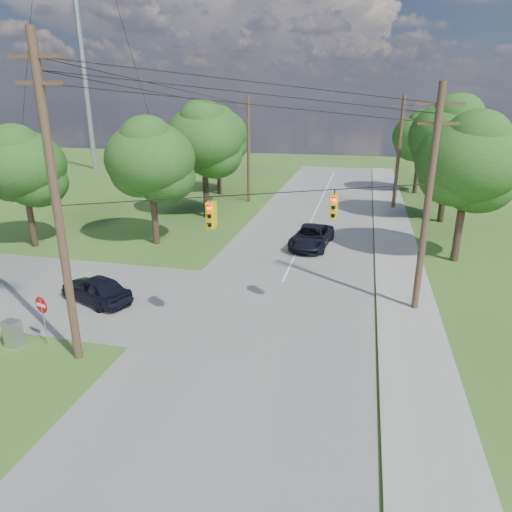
% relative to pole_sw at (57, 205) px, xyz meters
% --- Properties ---
extents(ground, '(140.00, 140.00, 0.00)m').
position_rel_pole_sw_xyz_m(ground, '(4.60, -0.40, -6.23)').
color(ground, '#385A1E').
rests_on(ground, ground).
extents(main_road, '(10.00, 100.00, 0.03)m').
position_rel_pole_sw_xyz_m(main_road, '(6.60, 4.60, -6.21)').
color(main_road, gray).
rests_on(main_road, ground).
extents(sidewalk_east, '(2.60, 100.00, 0.12)m').
position_rel_pole_sw_xyz_m(sidewalk_east, '(13.30, 4.60, -6.17)').
color(sidewalk_east, gray).
rests_on(sidewalk_east, ground).
extents(pole_sw, '(2.00, 0.32, 12.00)m').
position_rel_pole_sw_xyz_m(pole_sw, '(0.00, 0.00, 0.00)').
color(pole_sw, brown).
rests_on(pole_sw, ground).
extents(pole_ne, '(2.00, 0.32, 10.50)m').
position_rel_pole_sw_xyz_m(pole_ne, '(13.50, 7.60, -0.76)').
color(pole_ne, brown).
rests_on(pole_ne, ground).
extents(pole_north_e, '(2.00, 0.32, 10.00)m').
position_rel_pole_sw_xyz_m(pole_north_e, '(13.50, 29.60, -1.10)').
color(pole_north_e, brown).
rests_on(pole_north_e, ground).
extents(pole_north_w, '(2.00, 0.32, 10.00)m').
position_rel_pole_sw_xyz_m(pole_north_w, '(-0.40, 29.60, -1.10)').
color(pole_north_w, brown).
rests_on(pole_north_w, ground).
extents(power_lines, '(13.93, 29.62, 4.93)m').
position_rel_pole_sw_xyz_m(power_lines, '(6.10, 11.14, 2.93)').
color(power_lines, black).
rests_on(power_lines, ground).
extents(traffic_signals, '(4.91, 3.27, 1.05)m').
position_rel_pole_sw_xyz_m(traffic_signals, '(7.15, 4.03, -0.73)').
color(traffic_signals, yellow).
rests_on(traffic_signals, ground).
extents(tree_w_near, '(6.00, 6.00, 8.40)m').
position_rel_pole_sw_xyz_m(tree_w_near, '(-3.40, 14.60, -0.30)').
color(tree_w_near, '#412E20').
rests_on(tree_w_near, ground).
extents(tree_w_mid, '(6.40, 6.40, 9.22)m').
position_rel_pole_sw_xyz_m(tree_w_mid, '(-2.40, 22.60, 0.35)').
color(tree_w_mid, '#412E20').
rests_on(tree_w_mid, ground).
extents(tree_w_far, '(6.00, 6.00, 8.73)m').
position_rel_pole_sw_xyz_m(tree_w_far, '(-4.40, 32.60, 0.02)').
color(tree_w_far, '#412E20').
rests_on(tree_w_far, ground).
extents(tree_e_near, '(6.20, 6.20, 8.81)m').
position_rel_pole_sw_xyz_m(tree_e_near, '(16.60, 15.60, 0.02)').
color(tree_e_near, '#412E20').
rests_on(tree_e_near, ground).
extents(tree_e_mid, '(6.60, 6.60, 9.64)m').
position_rel_pole_sw_xyz_m(tree_e_mid, '(17.10, 25.60, 0.68)').
color(tree_e_mid, '#412E20').
rests_on(tree_e_mid, ground).
extents(tree_e_far, '(5.80, 5.80, 8.32)m').
position_rel_pole_sw_xyz_m(tree_e_far, '(16.10, 37.60, -0.31)').
color(tree_e_far, '#412E20').
rests_on(tree_e_far, ground).
extents(tree_cross_n, '(5.60, 5.60, 7.91)m').
position_rel_pole_sw_xyz_m(tree_cross_n, '(-11.40, 12.10, -0.63)').
color(tree_cross_n, '#412E20').
rests_on(tree_cross_n, ground).
extents(car_cross_dark, '(4.47, 3.11, 1.41)m').
position_rel_pole_sw_xyz_m(car_cross_dark, '(-2.12, 4.81, -5.49)').
color(car_cross_dark, black).
rests_on(car_cross_dark, cross_road).
extents(car_main_north, '(2.94, 5.40, 1.44)m').
position_rel_pole_sw_xyz_m(car_main_north, '(7.42, 16.30, -5.48)').
color(car_main_north, black).
rests_on(car_main_north, main_road).
extents(control_cabinet, '(0.70, 0.54, 1.18)m').
position_rel_pole_sw_xyz_m(control_cabinet, '(-3.07, 0.12, -5.64)').
color(control_cabinet, '#95989B').
rests_on(control_cabinet, ground).
extents(do_not_enter_sign, '(0.70, 0.25, 2.18)m').
position_rel_pole_sw_xyz_m(do_not_enter_sign, '(-1.87, 0.60, -4.63)').
color(do_not_enter_sign, '#95989B').
rests_on(do_not_enter_sign, ground).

